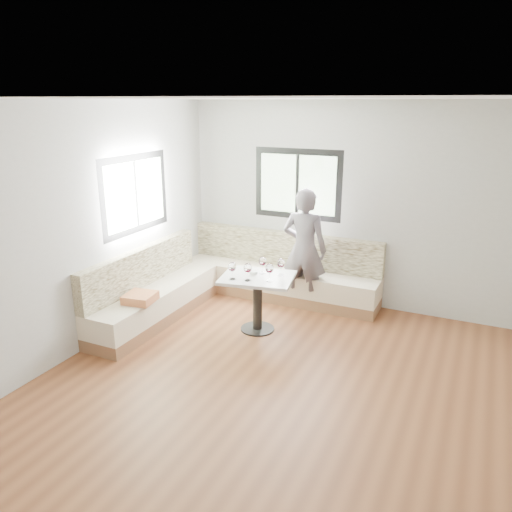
# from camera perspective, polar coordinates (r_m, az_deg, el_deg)

# --- Properties ---
(room) EXTENTS (5.01, 5.01, 2.81)m
(room) POSITION_cam_1_polar(r_m,az_deg,el_deg) (4.70, 3.68, 0.36)
(room) COLOR brown
(room) RESTS_ON ground
(banquette) EXTENTS (2.90, 2.80, 0.95)m
(banquette) POSITION_cam_1_polar(r_m,az_deg,el_deg) (6.99, -3.30, -3.20)
(banquette) COLOR brown
(banquette) RESTS_ON ground
(table) EXTENTS (0.99, 0.83, 0.72)m
(table) POSITION_cam_1_polar(r_m,az_deg,el_deg) (6.19, 0.17, -3.90)
(table) COLOR black
(table) RESTS_ON ground
(person) EXTENTS (0.63, 0.42, 1.69)m
(person) POSITION_cam_1_polar(r_m,az_deg,el_deg) (6.82, 5.56, 0.76)
(person) COLOR #615960
(person) RESTS_ON ground
(olive_ramekin) EXTENTS (0.10, 0.10, 0.04)m
(olive_ramekin) POSITION_cam_1_polar(r_m,az_deg,el_deg) (6.20, -0.28, -1.90)
(olive_ramekin) COLOR white
(olive_ramekin) RESTS_ON table
(wine_glass_a) EXTENTS (0.10, 0.10, 0.22)m
(wine_glass_a) POSITION_cam_1_polar(r_m,az_deg,el_deg) (5.99, -2.74, -1.30)
(wine_glass_a) COLOR white
(wine_glass_a) RESTS_ON table
(wine_glass_b) EXTENTS (0.10, 0.10, 0.22)m
(wine_glass_b) POSITION_cam_1_polar(r_m,az_deg,el_deg) (5.94, -0.96, -1.43)
(wine_glass_b) COLOR white
(wine_glass_b) RESTS_ON table
(wine_glass_c) EXTENTS (0.10, 0.10, 0.22)m
(wine_glass_c) POSITION_cam_1_polar(r_m,az_deg,el_deg) (5.92, 1.55, -1.49)
(wine_glass_c) COLOR white
(wine_glass_c) RESTS_ON table
(wine_glass_d) EXTENTS (0.10, 0.10, 0.22)m
(wine_glass_d) POSITION_cam_1_polar(r_m,az_deg,el_deg) (6.19, 0.76, -0.65)
(wine_glass_d) COLOR white
(wine_glass_d) RESTS_ON table
(wine_glass_e) EXTENTS (0.10, 0.10, 0.22)m
(wine_glass_e) POSITION_cam_1_polar(r_m,az_deg,el_deg) (6.12, 2.87, -0.88)
(wine_glass_e) COLOR white
(wine_glass_e) RESTS_ON table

